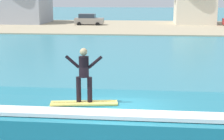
% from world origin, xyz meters
% --- Properties ---
extents(wave_crest, '(11.00, 3.90, 1.27)m').
position_xyz_m(wave_crest, '(-0.56, 0.70, 0.60)').
color(wave_crest, teal).
rests_on(wave_crest, ground_plane).
extents(surfboard, '(2.22, 0.78, 0.06)m').
position_xyz_m(surfboard, '(-1.07, 0.23, 1.30)').
color(surfboard, '#EAD159').
rests_on(surfboard, wave_crest).
extents(surfer, '(1.22, 0.32, 1.78)m').
position_xyz_m(surfer, '(-1.06, 0.27, 2.33)').
color(surfer, black).
rests_on(surfer, surfboard).
extents(shoreline_bank, '(120.00, 23.59, 0.14)m').
position_xyz_m(shoreline_bank, '(0.00, 43.48, 0.07)').
color(shoreline_bank, tan).
rests_on(shoreline_bank, ground_plane).
extents(car_near_shore, '(4.45, 2.26, 1.86)m').
position_xyz_m(car_near_shore, '(-8.50, 44.82, 0.95)').
color(car_near_shore, gray).
rests_on(car_near_shore, ground_plane).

